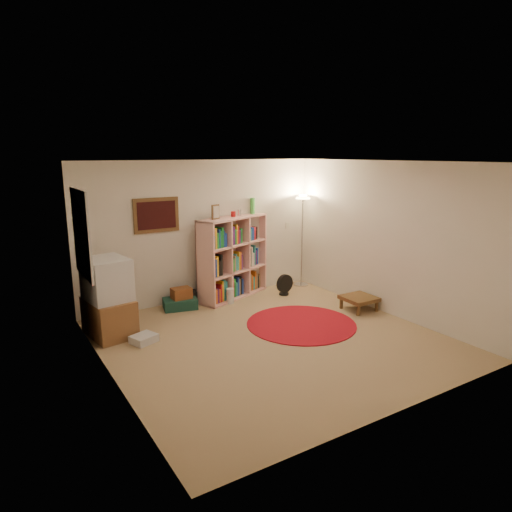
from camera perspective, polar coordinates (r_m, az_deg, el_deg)
The scene contains 12 objects.
room at distance 6.28m, azimuth 1.44°, elevation 0.32°, with size 4.54×4.54×2.54m.
bookshelf at distance 8.35m, azimuth -3.04°, elevation -0.34°, with size 1.55×0.93×1.79m.
floor_lamp at distance 8.99m, azimuth 5.86°, elevation 5.63°, with size 0.41×0.41×1.82m.
floor_fan at distance 8.58m, azimuth 3.59°, elevation -3.60°, with size 0.35×0.20×0.40m.
tv_stand at distance 6.94m, azimuth -17.98°, elevation -5.12°, with size 0.66×0.87×1.16m.
dvd_box at distance 6.72m, azimuth -13.84°, elevation -10.01°, with size 0.41×0.37×0.11m.
suitcase at distance 7.97m, azimuth -9.45°, elevation -5.88°, with size 0.63×0.48×0.18m.
wicker_basket at distance 7.91m, azimuth -9.31°, elevation -4.61°, with size 0.32×0.23×0.19m.
duffel_bag at distance 8.16m, azimuth -8.48°, elevation -5.19°, with size 0.41×0.38×0.24m.
paper_towel at distance 8.13m, azimuth -3.24°, elevation -5.01°, with size 0.15×0.15×0.27m.
red_rug at distance 7.23m, azimuth 5.68°, elevation -8.42°, with size 1.71×1.71×0.02m.
side_table at distance 7.95m, azimuth 12.76°, elevation -5.23°, with size 0.53×0.53×0.24m.
Camera 1 is at (-3.42, -5.08, 2.61)m, focal length 32.00 mm.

